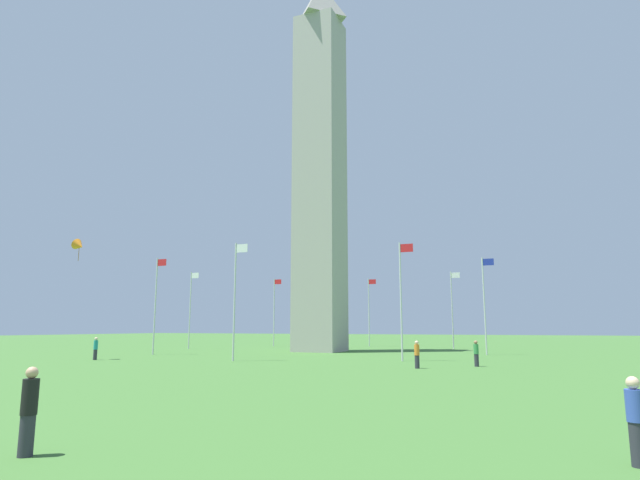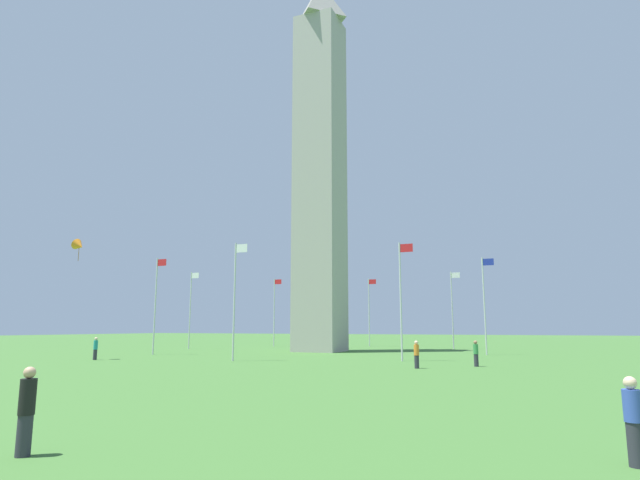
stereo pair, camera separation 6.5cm
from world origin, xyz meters
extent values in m
plane|color=#3D6B2D|center=(0.00, 0.00, 0.00)|extent=(260.00, 260.00, 0.00)
cube|color=#A8A399|center=(0.00, 0.00, 18.73)|extent=(4.68, 4.68, 37.47)
pyramid|color=gray|center=(0.00, 0.00, 40.02)|extent=(4.68, 4.68, 5.11)
cylinder|color=silver|center=(16.77, 0.00, 4.53)|extent=(0.14, 0.14, 9.06)
cube|color=#1E2D99|center=(17.32, 0.00, 8.61)|extent=(1.00, 0.03, 0.64)
cylinder|color=silver|center=(11.86, 11.86, 4.53)|extent=(0.14, 0.14, 9.06)
cube|color=white|center=(12.41, 11.86, 8.61)|extent=(1.00, 0.03, 0.64)
cylinder|color=silver|center=(0.00, 16.77, 4.53)|extent=(0.14, 0.14, 9.06)
cube|color=red|center=(0.55, 16.77, 8.61)|extent=(1.00, 0.03, 0.64)
cylinder|color=silver|center=(-11.86, 11.86, 4.53)|extent=(0.14, 0.14, 9.06)
cube|color=red|center=(-11.31, 11.86, 8.61)|extent=(1.00, 0.03, 0.64)
cylinder|color=silver|center=(-16.77, 0.00, 4.53)|extent=(0.14, 0.14, 9.06)
cube|color=white|center=(-16.22, 0.00, 8.61)|extent=(1.00, 0.03, 0.64)
cylinder|color=silver|center=(-11.86, -11.86, 4.53)|extent=(0.14, 0.14, 9.06)
cube|color=red|center=(-11.31, -11.86, 8.61)|extent=(1.00, 0.03, 0.64)
cylinder|color=silver|center=(0.00, -16.77, 4.53)|extent=(0.14, 0.14, 9.06)
cube|color=white|center=(0.55, -16.77, 8.61)|extent=(1.00, 0.03, 0.64)
cylinder|color=silver|center=(11.86, -11.86, 4.53)|extent=(0.14, 0.14, 9.06)
cube|color=red|center=(12.41, -11.86, 8.61)|extent=(1.00, 0.03, 0.64)
cylinder|color=#2D2D38|center=(12.41, -43.89, 0.40)|extent=(0.29, 0.29, 0.80)
cylinder|color=black|center=(12.41, -43.89, 1.15)|extent=(0.32, 0.32, 0.71)
sphere|color=tan|center=(12.41, -43.89, 1.63)|extent=(0.24, 0.24, 0.24)
cylinder|color=#2D2D38|center=(17.71, -15.40, 0.40)|extent=(0.29, 0.29, 0.80)
cylinder|color=#388C47|center=(17.71, -15.40, 1.12)|extent=(0.32, 0.32, 0.63)
sphere|color=#936B4C|center=(17.71, -15.40, 1.55)|extent=(0.24, 0.24, 0.24)
cylinder|color=#2D2D38|center=(14.51, -18.50, 0.40)|extent=(0.29, 0.29, 0.80)
cylinder|color=orange|center=(14.51, -18.50, 1.13)|extent=(0.32, 0.32, 0.66)
sphere|color=beige|center=(14.51, -18.50, 1.58)|extent=(0.24, 0.24, 0.24)
cylinder|color=#2D2D38|center=(23.55, -39.98, 0.40)|extent=(0.29, 0.29, 0.80)
cylinder|color=#3851B2|center=(23.55, -39.98, 1.10)|extent=(0.32, 0.32, 0.59)
sphere|color=beige|center=(23.55, -39.98, 1.51)|extent=(0.24, 0.24, 0.24)
cylinder|color=#2D2D38|center=(-10.64, -19.92, 0.40)|extent=(0.29, 0.29, 0.80)
cylinder|color=teal|center=(-10.64, -19.92, 1.15)|extent=(0.32, 0.32, 0.71)
sphere|color=beige|center=(-10.64, -19.92, 1.63)|extent=(0.24, 0.24, 0.24)
cone|color=orange|center=(-12.28, -20.76, 9.04)|extent=(1.16, 0.97, 1.14)
cylinder|color=#A75C15|center=(-12.28, -20.76, 8.32)|extent=(0.04, 0.04, 1.07)
camera|label=1|loc=(22.16, -51.72, 2.55)|focal=29.58mm
camera|label=2|loc=(22.22, -51.69, 2.55)|focal=29.58mm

